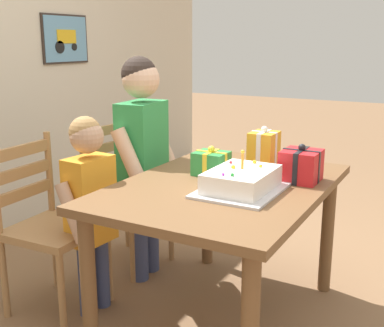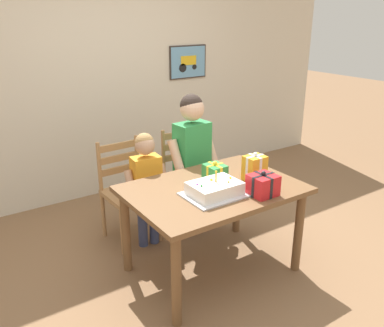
{
  "view_description": "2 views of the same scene",
  "coord_description": "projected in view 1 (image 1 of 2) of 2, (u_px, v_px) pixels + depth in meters",
  "views": [
    {
      "loc": [
        -2.06,
        -0.96,
        1.4
      ],
      "look_at": [
        -0.06,
        0.14,
        0.83
      ],
      "focal_mm": 45.9,
      "sensor_mm": 36.0,
      "label": 1
    },
    {
      "loc": [
        -1.74,
        -2.3,
        2.0
      ],
      "look_at": [
        -0.16,
        0.05,
        0.94
      ],
      "focal_mm": 38.55,
      "sensor_mm": 36.0,
      "label": 2
    }
  ],
  "objects": [
    {
      "name": "gift_box_beside_cake",
      "position": [
        301.0,
        166.0,
        2.39
      ],
      "size": [
        0.2,
        0.18,
        0.19
      ],
      "color": "red",
      "rests_on": "dining_table"
    },
    {
      "name": "chair_right",
      "position": [
        123.0,
        193.0,
        3.11
      ],
      "size": [
        0.46,
        0.46,
        0.92
      ],
      "color": "#A87A4C",
      "rests_on": "ground"
    },
    {
      "name": "birthday_cake",
      "position": [
        242.0,
        181.0,
        2.23
      ],
      "size": [
        0.44,
        0.34,
        0.19
      ],
      "color": "silver",
      "rests_on": "dining_table"
    },
    {
      "name": "child_younger",
      "position": [
        90.0,
        197.0,
        2.48
      ],
      "size": [
        0.39,
        0.23,
        1.05
      ],
      "color": "#38426B",
      "rests_on": "ground"
    },
    {
      "name": "ground_plane",
      "position": [
        222.0,
        319.0,
        2.55
      ],
      "size": [
        20.0,
        20.0,
        0.0
      ],
      "primitive_type": "plane",
      "color": "#846042"
    },
    {
      "name": "child_older",
      "position": [
        143.0,
        147.0,
        2.85
      ],
      "size": [
        0.49,
        0.29,
        1.32
      ],
      "color": "#38426B",
      "rests_on": "ground"
    },
    {
      "name": "chair_left",
      "position": [
        49.0,
        225.0,
        2.56
      ],
      "size": [
        0.44,
        0.44,
        0.92
      ],
      "color": "#A87A4C",
      "rests_on": "ground"
    },
    {
      "name": "gift_box_red_large",
      "position": [
        211.0,
        163.0,
        2.5
      ],
      "size": [
        0.15,
        0.17,
        0.15
      ],
      "color": "#2D8E42",
      "rests_on": "dining_table"
    },
    {
      "name": "dining_table",
      "position": [
        224.0,
        203.0,
        2.39
      ],
      "size": [
        1.3,
        0.92,
        0.74
      ],
      "color": "brown",
      "rests_on": "ground"
    },
    {
      "name": "gift_box_corner_small",
      "position": [
        264.0,
        150.0,
        2.62
      ],
      "size": [
        0.17,
        0.14,
        0.23
      ],
      "color": "gold",
      "rests_on": "dining_table"
    }
  ]
}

